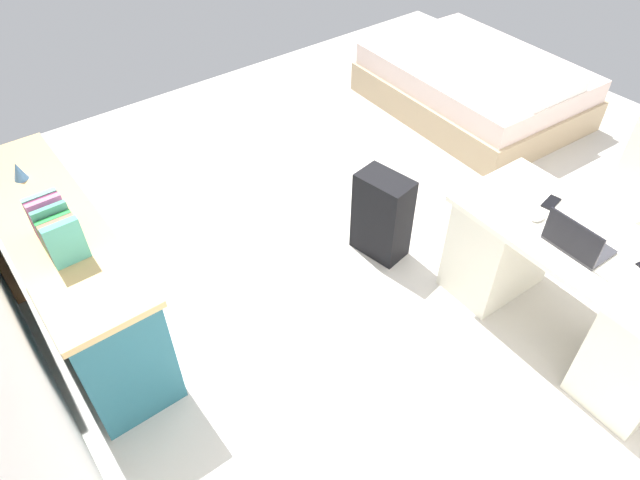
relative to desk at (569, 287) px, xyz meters
name	(u,v)px	position (x,y,z in m)	size (l,w,h in m)	color
ground_plane	(418,234)	(1.11, 0.03, -0.38)	(6.10, 6.10, 0.00)	beige
desk	(569,287)	(0.00, 0.00, 0.00)	(1.46, 0.71, 0.73)	silver
office_chair	(619,206)	(0.21, -0.83, 0.04)	(0.58, 0.58, 0.94)	black
credenza	(71,272)	(1.83, 2.20, 0.02)	(1.80, 0.48, 0.79)	#235B6B
bed	(474,86)	(2.08, -1.64, -0.14)	(1.98, 1.51, 0.58)	tan
suitcase_black	(382,216)	(1.17, 0.36, -0.07)	(0.36, 0.22, 0.62)	black
laptop	(576,242)	(0.02, 0.11, 0.40)	(0.32, 0.23, 0.21)	#333338
computer_mouse	(538,217)	(0.28, 0.06, 0.36)	(0.06, 0.10, 0.03)	white
cell_phone_by_mouse	(551,202)	(0.32, -0.12, 0.35)	(0.07, 0.14, 0.01)	black
book_row	(56,228)	(1.59, 2.20, 0.52)	(0.36, 0.17, 0.24)	#4EA998
figurine_small	(18,171)	(2.28, 2.20, 0.47)	(0.08, 0.08, 0.11)	#4C7FBF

